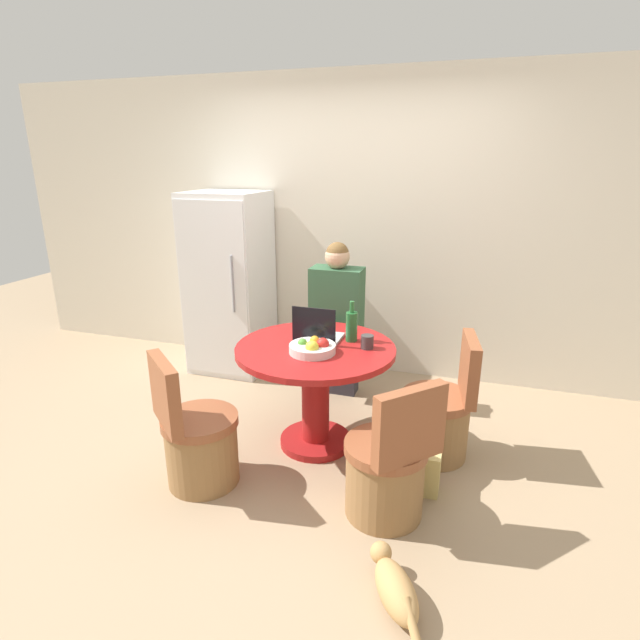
{
  "coord_description": "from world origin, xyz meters",
  "views": [
    {
      "loc": [
        1.02,
        -2.73,
        1.91
      ],
      "look_at": [
        0.07,
        0.26,
        0.88
      ],
      "focal_mm": 28.0,
      "sensor_mm": 36.0,
      "label": 1
    }
  ],
  "objects": [
    {
      "name": "laptop",
      "position": [
        0.05,
        0.26,
        0.78
      ],
      "size": [
        0.3,
        0.25,
        0.25
      ],
      "rotation": [
        0.0,
        0.0,
        3.14
      ],
      "color": "#B7B7BC",
      "rests_on": "dining_table"
    },
    {
      "name": "bottle",
      "position": [
        0.27,
        0.33,
        0.83
      ],
      "size": [
        0.08,
        0.08,
        0.28
      ],
      "color": "#23602D",
      "rests_on": "dining_table"
    },
    {
      "name": "chair_near_left_corner",
      "position": [
        -0.47,
        -0.46,
        0.27
      ],
      "size": [
        0.53,
        0.53,
        0.84
      ],
      "rotation": [
        0.0,
        0.0,
        2.42
      ],
      "color": "olive",
      "rests_on": "ground_plane"
    },
    {
      "name": "dining_table",
      "position": [
        0.07,
        0.16,
        0.51
      ],
      "size": [
        1.05,
        1.05,
        0.73
      ],
      "color": "maroon",
      "rests_on": "ground_plane"
    },
    {
      "name": "coffee_cup",
      "position": [
        0.4,
        0.23,
        0.77
      ],
      "size": [
        0.08,
        0.08,
        0.09
      ],
      "color": "#383333",
      "rests_on": "dining_table"
    },
    {
      "name": "ground_plane",
      "position": [
        0.0,
        0.0,
        0.0
      ],
      "size": [
        12.0,
        12.0,
        0.0
      ],
      "primitive_type": "plane",
      "color": "#9E8466"
    },
    {
      "name": "fruit_bowl",
      "position": [
        0.09,
        0.05,
        0.76
      ],
      "size": [
        0.29,
        0.29,
        0.1
      ],
      "color": "beige",
      "rests_on": "dining_table"
    },
    {
      "name": "chair_right_side",
      "position": [
        0.89,
        0.28,
        0.27
      ],
      "size": [
        0.47,
        0.46,
        0.84
      ],
      "rotation": [
        0.0,
        0.0,
        -1.42
      ],
      "color": "olive",
      "rests_on": "ground_plane"
    },
    {
      "name": "wall_back",
      "position": [
        0.0,
        1.59,
        1.3
      ],
      "size": [
        7.0,
        0.06,
        2.6
      ],
      "color": "beige",
      "rests_on": "ground_plane"
    },
    {
      "name": "handbag",
      "position": [
        0.79,
        -0.14,
        0.13
      ],
      "size": [
        0.3,
        0.14,
        0.26
      ],
      "color": "tan",
      "rests_on": "ground_plane"
    },
    {
      "name": "chair_near_right_corner",
      "position": [
        0.67,
        -0.41,
        0.27
      ],
      "size": [
        0.53,
        0.53,
        0.84
      ],
      "rotation": [
        0.0,
        0.0,
        -2.33
      ],
      "color": "olive",
      "rests_on": "ground_plane"
    },
    {
      "name": "refrigerator",
      "position": [
        -1.1,
        1.23,
        0.81
      ],
      "size": [
        0.66,
        0.64,
        1.62
      ],
      "color": "white",
      "rests_on": "ground_plane"
    },
    {
      "name": "person_seated",
      "position": [
        0.02,
        0.91,
        0.7
      ],
      "size": [
        0.4,
        0.37,
        1.3
      ],
      "rotation": [
        0.0,
        0.0,
        3.14
      ],
      "color": "#2D2D38",
      "rests_on": "ground_plane"
    },
    {
      "name": "cat",
      "position": [
        0.81,
        -0.98,
        0.09
      ],
      "size": [
        0.31,
        0.44,
        0.17
      ],
      "rotation": [
        0.0,
        0.0,
        2.11
      ],
      "color": "tan",
      "rests_on": "ground_plane"
    }
  ]
}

